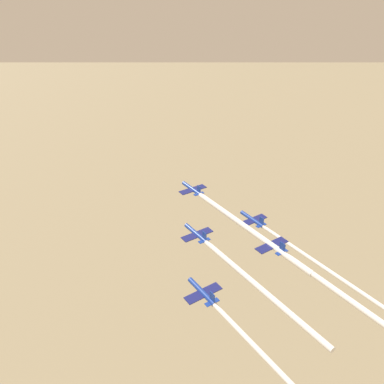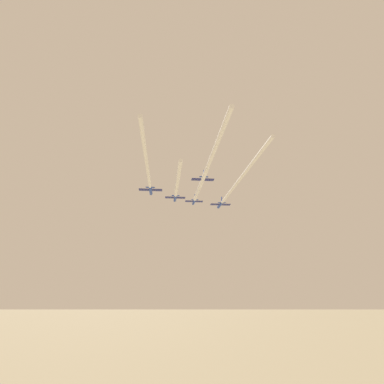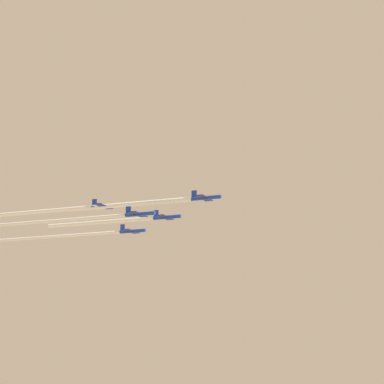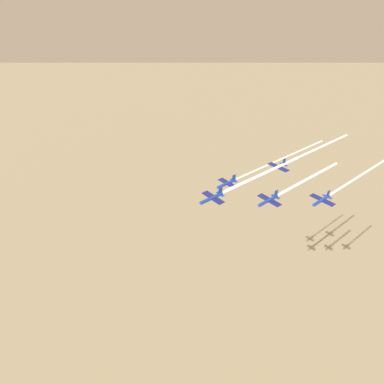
{
  "view_description": "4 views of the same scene",
  "coord_description": "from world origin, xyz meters",
  "px_view_note": "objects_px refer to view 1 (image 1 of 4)",
  "views": [
    {
      "loc": [
        -67.25,
        26.72,
        174.84
      ],
      "look_at": [
        -51.19,
        -62.33,
        125.4
      ],
      "focal_mm": 35.0,
      "sensor_mm": 36.0,
      "label": 1
    },
    {
      "loc": [
        -127.4,
        38.76,
        98.25
      ],
      "look_at": [
        -56.15,
        -50.48,
        131.48
      ],
      "focal_mm": 28.0,
      "sensor_mm": 36.0,
      "label": 2
    },
    {
      "loc": [
        -131.5,
        -221.78,
        88.95
      ],
      "look_at": [
        -56.21,
        -57.23,
        130.43
      ],
      "focal_mm": 70.0,
      "sensor_mm": 36.0,
      "label": 3
    },
    {
      "loc": [
        16.27,
        -55.76,
        175.14
      ],
      "look_at": [
        -52.48,
        -62.25,
        130.86
      ],
      "focal_mm": 28.0,
      "sensor_mm": 36.0,
      "label": 4
    }
  ],
  "objects_px": {
    "jet_3": "(203,292)",
    "jet_4": "(271,244)",
    "jet_0": "(192,189)",
    "jet_2": "(253,220)",
    "jet_1": "(197,234)"
  },
  "relations": [
    {
      "from": "jet_0",
      "to": "jet_1",
      "type": "xyz_separation_m",
      "value": [
        -3.85,
        16.09,
        -2.42
      ]
    },
    {
      "from": "jet_4",
      "to": "jet_2",
      "type": "bearing_deg",
      "value": 59.53
    },
    {
      "from": "jet_2",
      "to": "jet_3",
      "type": "height_order",
      "value": "jet_3"
    },
    {
      "from": "jet_1",
      "to": "jet_4",
      "type": "xyz_separation_m",
      "value": [
        -15.93,
        4.46,
        2.48
      ]
    },
    {
      "from": "jet_2",
      "to": "jet_4",
      "type": "height_order",
      "value": "jet_4"
    },
    {
      "from": "jet_1",
      "to": "jet_0",
      "type": "bearing_deg",
      "value": 59.53
    },
    {
      "from": "jet_3",
      "to": "jet_2",
      "type": "bearing_deg",
      "value": 29.54
    },
    {
      "from": "jet_0",
      "to": "jet_2",
      "type": "bearing_deg",
      "value": -59.53
    },
    {
      "from": "jet_4",
      "to": "jet_1",
      "type": "bearing_deg",
      "value": 120.47
    },
    {
      "from": "jet_3",
      "to": "jet_1",
      "type": "bearing_deg",
      "value": 59.53
    },
    {
      "from": "jet_2",
      "to": "jet_3",
      "type": "relative_size",
      "value": 1.0
    },
    {
      "from": "jet_2",
      "to": "jet_1",
      "type": "bearing_deg",
      "value": 180.0
    },
    {
      "from": "jet_1",
      "to": "jet_4",
      "type": "bearing_deg",
      "value": -59.53
    },
    {
      "from": "jet_3",
      "to": "jet_4",
      "type": "bearing_deg",
      "value": -0.0
    },
    {
      "from": "jet_3",
      "to": "jet_4",
      "type": "xyz_separation_m",
      "value": [
        -12.09,
        -11.64,
        3.99
      ]
    }
  ]
}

